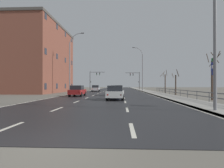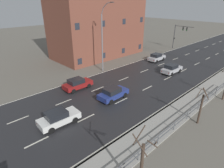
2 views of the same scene
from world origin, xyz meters
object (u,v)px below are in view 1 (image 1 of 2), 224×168
(street_lamp_left_bank, at_px, (71,64))
(traffic_signal_right, at_px, (136,78))
(brick_building, at_px, (39,59))
(street_lamp_foreground, at_px, (212,23))
(traffic_signal_left, at_px, (94,77))
(highway_sign, at_px, (214,76))
(car_far_right, at_px, (116,90))
(car_mid_centre, at_px, (115,93))
(car_far_left, at_px, (96,88))
(car_near_left, at_px, (119,89))
(street_lamp_midground, at_px, (142,70))
(car_near_right, at_px, (77,91))

(street_lamp_left_bank, distance_m, traffic_signal_right, 29.99)
(traffic_signal_right, height_order, brick_building, brick_building)
(street_lamp_left_bank, bearing_deg, street_lamp_foreground, -56.52)
(brick_building, bearing_deg, traffic_signal_left, 62.51)
(highway_sign, xyz_separation_m, car_far_right, (-7.21, 14.79, -1.48))
(street_lamp_foreground, height_order, traffic_signal_right, street_lamp_foreground)
(highway_sign, bearing_deg, car_far_right, 115.98)
(brick_building, bearing_deg, street_lamp_foreground, -50.53)
(car_mid_centre, bearing_deg, street_lamp_left_bank, 124.90)
(car_far_left, bearing_deg, car_far_right, -74.30)
(traffic_signal_right, height_order, car_mid_centre, traffic_signal_right)
(traffic_signal_right, height_order, car_near_left, traffic_signal_right)
(car_far_left, height_order, car_far_right, same)
(car_far_right, bearing_deg, traffic_signal_left, 102.69)
(street_lamp_foreground, height_order, street_lamp_midground, street_lamp_midground)
(car_near_right, height_order, car_far_right, same)
(traffic_signal_left, xyz_separation_m, car_far_left, (2.35, -12.58, -3.29))
(traffic_signal_right, relative_size, car_near_right, 1.42)
(car_near_right, distance_m, car_far_right, 5.77)
(street_lamp_midground, bearing_deg, street_lamp_left_bank, -134.75)
(street_lamp_left_bank, xyz_separation_m, car_far_right, (8.60, -5.89, -4.72))
(traffic_signal_right, bearing_deg, brick_building, -138.80)
(street_lamp_midground, bearing_deg, highway_sign, -88.45)
(traffic_signal_right, relative_size, traffic_signal_left, 0.98)
(highway_sign, xyz_separation_m, brick_building, (-24.60, 26.93, 5.08))
(street_lamp_midground, xyz_separation_m, car_near_right, (-11.77, -22.50, -4.85))
(street_lamp_midground, relative_size, traffic_signal_left, 1.95)
(street_lamp_left_bank, relative_size, car_mid_centre, 2.73)
(car_far_right, xyz_separation_m, car_mid_centre, (0.14, -7.68, 0.00))
(traffic_signal_right, bearing_deg, car_far_right, -99.84)
(street_lamp_midground, height_order, car_near_right, street_lamp_midground)
(street_lamp_left_bank, distance_m, traffic_signal_left, 24.51)
(highway_sign, height_order, traffic_signal_right, traffic_signal_right)
(street_lamp_left_bank, xyz_separation_m, car_near_right, (3.07, -7.53, -4.72))
(highway_sign, height_order, car_near_left, highway_sign)
(highway_sign, distance_m, car_near_right, 18.37)
(traffic_signal_right, xyz_separation_m, brick_building, (-22.98, -20.12, 3.37))
(traffic_signal_right, bearing_deg, car_far_left, -127.60)
(car_near_left, distance_m, brick_building, 18.91)
(street_lamp_left_bank, xyz_separation_m, traffic_signal_right, (14.20, 26.37, -1.53))
(street_lamp_midground, bearing_deg, traffic_signal_left, 146.18)
(street_lamp_left_bank, height_order, car_near_right, street_lamp_left_bank)
(traffic_signal_right, bearing_deg, traffic_signal_left, -171.96)
(street_lamp_midground, bearing_deg, car_near_right, -117.61)
(car_near_right, bearing_deg, brick_building, 131.07)
(street_lamp_midground, relative_size, street_lamp_left_bank, 1.02)
(street_lamp_midground, relative_size, brick_building, 0.58)
(highway_sign, height_order, car_far_left, highway_sign)
(street_lamp_left_bank, distance_m, car_far_right, 11.44)
(traffic_signal_left, height_order, car_far_left, traffic_signal_left)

